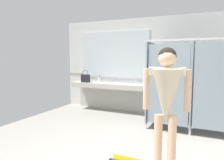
% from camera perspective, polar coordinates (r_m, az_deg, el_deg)
% --- Properties ---
extents(wall_back, '(6.34, 0.12, 2.71)m').
position_cam_1_polar(wall_back, '(6.11, 13.92, 3.65)').
color(wall_back, silver).
rests_on(wall_back, ground_plane).
extents(wall_back_tile_band, '(6.34, 0.01, 0.06)m').
position_cam_1_polar(wall_back_tile_band, '(6.06, 13.73, 0.75)').
color(wall_back_tile_band, '#9E937F').
rests_on(wall_back_tile_band, wall_back).
extents(vanity_counter, '(2.33, 0.56, 0.95)m').
position_cam_1_polar(vanity_counter, '(6.41, -0.36, -2.69)').
color(vanity_counter, '#B2ADA3').
rests_on(vanity_counter, ground_plane).
extents(mirror_panel, '(2.23, 0.02, 1.38)m').
position_cam_1_polar(mirror_panel, '(6.51, 0.40, 6.81)').
color(mirror_panel, silver).
rests_on(mirror_panel, wall_back).
extents(bathroom_stalls, '(1.92, 1.42, 1.97)m').
position_cam_1_polar(bathroom_stalls, '(5.04, 20.92, -0.76)').
color(bathroom_stalls, gray).
rests_on(bathroom_stalls, ground_plane).
extents(person_standing, '(0.59, 0.47, 1.72)m').
position_cam_1_polar(person_standing, '(2.87, 14.29, -4.07)').
color(person_standing, '#DBAD89').
rests_on(person_standing, ground_plane).
extents(handbag, '(0.26, 0.12, 0.37)m').
position_cam_1_polar(handbag, '(6.53, -7.12, 0.54)').
color(handbag, black).
rests_on(handbag, vanity_counter).
extents(soap_dispenser, '(0.07, 0.07, 0.20)m').
position_cam_1_polar(soap_dispenser, '(6.64, -3.39, 0.27)').
color(soap_dispenser, white).
rests_on(soap_dispenser, vanity_counter).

